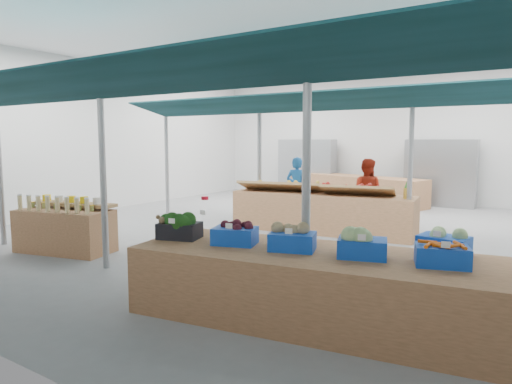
# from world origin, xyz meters

# --- Properties ---
(floor) EXTENTS (13.00, 13.00, 0.00)m
(floor) POSITION_xyz_m (0.00, 0.00, 0.00)
(floor) COLOR slate
(floor) RESTS_ON ground
(hall) EXTENTS (13.00, 13.00, 13.00)m
(hall) POSITION_xyz_m (0.00, 1.44, 2.65)
(hall) COLOR silver
(hall) RESTS_ON ground
(pole_grid) EXTENTS (10.00, 4.60, 3.00)m
(pole_grid) POSITION_xyz_m (0.75, -1.75, 1.81)
(pole_grid) COLOR gray
(pole_grid) RESTS_ON floor
(awnings) EXTENTS (9.50, 7.08, 0.30)m
(awnings) POSITION_xyz_m (0.75, -1.75, 2.78)
(awnings) COLOR black
(awnings) RESTS_ON pole_grid
(back_shelving_left) EXTENTS (2.00, 0.50, 2.00)m
(back_shelving_left) POSITION_xyz_m (-2.50, 6.00, 1.00)
(back_shelving_left) COLOR #B23F33
(back_shelving_left) RESTS_ON floor
(back_shelving_right) EXTENTS (2.00, 0.50, 2.00)m
(back_shelving_right) POSITION_xyz_m (2.00, 6.00, 1.00)
(back_shelving_right) COLOR #B23F33
(back_shelving_right) RESTS_ON floor
(bottle_shelf) EXTENTS (1.85, 1.39, 1.04)m
(bottle_shelf) POSITION_xyz_m (-2.48, -3.67, 0.42)
(bottle_shelf) COLOR brown
(bottle_shelf) RESTS_ON floor
(veg_counter) EXTENTS (4.16, 1.93, 0.78)m
(veg_counter) POSITION_xyz_m (2.64, -4.14, 0.39)
(veg_counter) COLOR brown
(veg_counter) RESTS_ON floor
(fruit_counter) EXTENTS (4.04, 1.33, 0.85)m
(fruit_counter) POSITION_xyz_m (0.65, 0.46, 0.42)
(fruit_counter) COLOR brown
(fruit_counter) RESTS_ON floor
(far_counter) EXTENTS (4.88, 2.27, 0.86)m
(far_counter) POSITION_xyz_m (-0.50, 5.41, 0.43)
(far_counter) COLOR brown
(far_counter) RESTS_ON floor
(crate_stack) EXTENTS (0.51, 0.37, 0.58)m
(crate_stack) POSITION_xyz_m (3.87, -3.46, 0.29)
(crate_stack) COLOR #1144B9
(crate_stack) RESTS_ON floor
(vendor_left) EXTENTS (0.61, 0.43, 1.59)m
(vendor_left) POSITION_xyz_m (-0.55, 1.56, 0.79)
(vendor_left) COLOR #195BA5
(vendor_left) RESTS_ON floor
(vendor_right) EXTENTS (0.83, 0.67, 1.59)m
(vendor_right) POSITION_xyz_m (1.25, 1.56, 0.79)
(vendor_right) COLOR maroon
(vendor_right) RESTS_ON floor
(crate_broccoli) EXTENTS (0.58, 0.48, 0.35)m
(crate_broccoli) POSITION_xyz_m (0.94, -4.40, 0.94)
(crate_broccoli) COLOR black
(crate_broccoli) RESTS_ON veg_counter
(crate_beets) EXTENTS (0.58, 0.48, 0.29)m
(crate_beets) POSITION_xyz_m (1.71, -4.28, 0.91)
(crate_beets) COLOR #1144B9
(crate_beets) RESTS_ON veg_counter
(crate_celeriac) EXTENTS (0.58, 0.48, 0.31)m
(crate_celeriac) POSITION_xyz_m (2.42, -4.17, 0.92)
(crate_celeriac) COLOR #1144B9
(crate_celeriac) RESTS_ON veg_counter
(crate_cabbage) EXTENTS (0.58, 0.48, 0.35)m
(crate_cabbage) POSITION_xyz_m (3.19, -4.06, 0.94)
(crate_cabbage) COLOR #1144B9
(crate_cabbage) RESTS_ON veg_counter
(crate_carrots) EXTENTS (0.58, 0.48, 0.29)m
(crate_carrots) POSITION_xyz_m (3.96, -3.94, 0.89)
(crate_carrots) COLOR #1144B9
(crate_carrots) RESTS_ON veg_counter
(sparrow) EXTENTS (0.12, 0.09, 0.11)m
(sparrow) POSITION_xyz_m (0.78, -4.56, 1.03)
(sparrow) COLOR brown
(sparrow) RESTS_ON crate_broccoli
(pole_ribbon) EXTENTS (0.12, 0.12, 0.28)m
(pole_ribbon) POSITION_xyz_m (0.26, -3.08, 1.08)
(pole_ribbon) COLOR red
(pole_ribbon) RESTS_ON pole_grid
(apple_heap_yellow) EXTENTS (2.00, 1.06, 0.27)m
(apple_heap_yellow) POSITION_xyz_m (-0.28, 0.27, 1.02)
(apple_heap_yellow) COLOR #997247
(apple_heap_yellow) RESTS_ON fruit_counter
(apple_heap_red) EXTENTS (1.61, 0.98, 0.27)m
(apple_heap_red) POSITION_xyz_m (1.46, 0.44, 1.02)
(apple_heap_red) COLOR #997247
(apple_heap_red) RESTS_ON fruit_counter
(pineapple) EXTENTS (0.14, 0.14, 0.39)m
(pineapple) POSITION_xyz_m (2.45, 0.54, 1.03)
(pineapple) COLOR #8C6019
(pineapple) RESTS_ON fruit_counter
(crate_extra) EXTENTS (0.55, 0.44, 0.32)m
(crate_extra) POSITION_xyz_m (3.89, -3.44, 0.93)
(crate_extra) COLOR #1144B9
(crate_extra) RESTS_ON veg_counter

